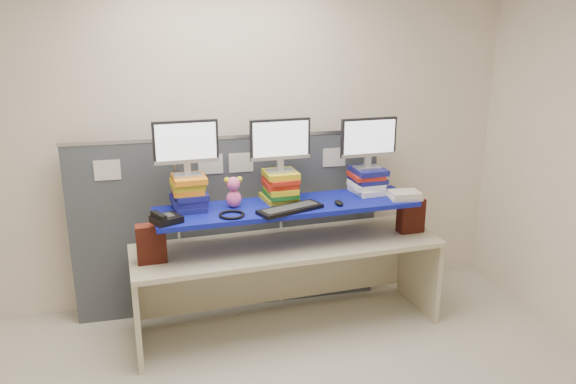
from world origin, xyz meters
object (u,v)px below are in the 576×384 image
object	(u,v)px
monitor_right	(369,140)
keyboard	(290,209)
monitor_left	(186,145)
desk	(288,261)
monitor_center	(280,142)
desk_phone	(165,219)
blue_board	(288,207)

from	to	relation	value
monitor_right	keyboard	world-z (taller)	monitor_right
monitor_left	keyboard	xyz separation A→B (m)	(0.73, -0.23, -0.48)
desk	monitor_center	size ratio (longest dim) A/B	5.18
monitor_left	keyboard	bearing A→B (deg)	-20.94
desk	monitor_center	bearing A→B (deg)	102.23
monitor_left	desk	bearing A→B (deg)	-9.09
desk	desk_phone	xyz separation A→B (m)	(-0.93, -0.20, 0.50)
keyboard	desk_phone	bearing A→B (deg)	162.10
desk	monitor_right	size ratio (longest dim) A/B	5.18
blue_board	keyboard	world-z (taller)	keyboard
blue_board	monitor_left	distance (m)	0.91
blue_board	keyboard	size ratio (longest dim) A/B	3.82
monitor_left	desk_phone	size ratio (longest dim) A/B	1.96
keyboard	monitor_right	bearing A→B (deg)	2.91
keyboard	desk_phone	size ratio (longest dim) A/B	2.19
desk_phone	blue_board	bearing A→B (deg)	-13.93
desk	monitor_left	bearing A→B (deg)	170.91
blue_board	monitor_center	distance (m)	0.50
monitor_left	desk_phone	xyz separation A→B (m)	(-0.18, -0.27, -0.46)
monitor_right	desk	bearing A→B (deg)	-170.60
blue_board	monitor_right	bearing A→B (deg)	9.40
monitor_left	blue_board	bearing A→B (deg)	-9.09
monitor_left	monitor_center	xyz separation A→B (m)	(0.71, 0.05, -0.02)
blue_board	desk_phone	bearing A→B (deg)	-171.48
blue_board	keyboard	distance (m)	0.16
desk	blue_board	size ratio (longest dim) A/B	1.21
monitor_center	desk_phone	world-z (taller)	monitor_center
desk	keyboard	size ratio (longest dim) A/B	4.63
blue_board	monitor_left	size ratio (longest dim) A/B	4.27
desk	monitor_right	world-z (taller)	monitor_right
desk	monitor_left	world-z (taller)	monitor_left
blue_board	monitor_left	world-z (taller)	monitor_left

